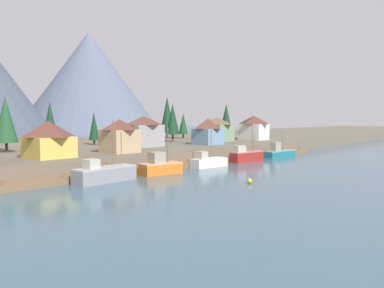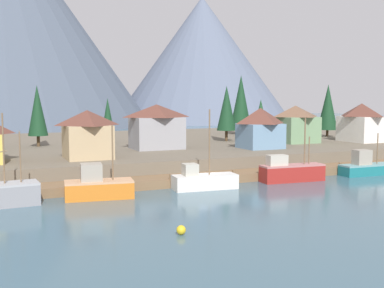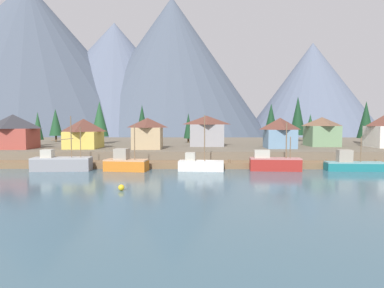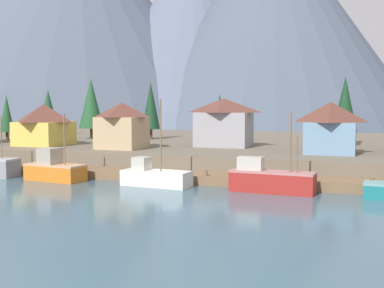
# 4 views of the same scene
# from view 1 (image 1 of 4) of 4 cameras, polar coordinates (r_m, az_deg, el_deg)

# --- Properties ---
(ground_plane) EXTENTS (400.00, 400.00, 1.00)m
(ground_plane) POSITION_cam_1_polar(r_m,az_deg,el_deg) (88.14, -7.98, -2.29)
(ground_plane) COLOR #3D5B6B
(dock) EXTENTS (80.00, 4.00, 1.60)m
(dock) POSITION_cam_1_polar(r_m,az_deg,el_deg) (74.85, 0.64, -2.62)
(dock) COLOR brown
(dock) RESTS_ON ground_plane
(shoreline_bank) EXTENTS (400.00, 56.00, 2.50)m
(shoreline_bank) POSITION_cam_1_polar(r_m,az_deg,el_deg) (97.61, -12.38, -0.69)
(shoreline_bank) COLOR #665B4C
(shoreline_bank) RESTS_ON ground_plane
(mountain_far_ridge) EXTENTS (80.09, 80.09, 55.14)m
(mountain_far_ridge) POSITION_cam_1_polar(r_m,az_deg,el_deg) (232.32, -14.45, 8.52)
(mountain_far_ridge) COLOR slate
(mountain_far_ridge) RESTS_ON ground_plane
(fishing_boat_grey) EXTENTS (9.25, 3.36, 8.67)m
(fishing_boat_grey) POSITION_cam_1_polar(r_m,az_deg,el_deg) (56.94, -12.47, -4.16)
(fishing_boat_grey) COLOR gray
(fishing_boat_grey) RESTS_ON ground_plane
(fishing_boat_orange) EXTENTS (7.04, 3.64, 7.34)m
(fishing_boat_orange) POSITION_cam_1_polar(r_m,az_deg,el_deg) (63.15, -4.59, -3.22)
(fishing_boat_orange) COLOR #CC6B1E
(fishing_boat_orange) RESTS_ON ground_plane
(fishing_boat_white) EXTENTS (7.33, 3.14, 8.83)m
(fishing_boat_white) POSITION_cam_1_polar(r_m,az_deg,el_deg) (71.73, 2.33, -2.54)
(fishing_boat_white) COLOR silver
(fishing_boat_white) RESTS_ON ground_plane
(fishing_boat_red) EXTENTS (8.10, 2.83, 7.64)m
(fishing_boat_red) POSITION_cam_1_polar(r_m,az_deg,el_deg) (80.99, 7.74, -1.64)
(fishing_boat_red) COLOR maroon
(fishing_boat_red) RESTS_ON ground_plane
(fishing_boat_teal) EXTENTS (9.20, 2.75, 5.45)m
(fishing_boat_teal) POSITION_cam_1_polar(r_m,az_deg,el_deg) (91.48, 12.34, -1.16)
(fishing_boat_teal) COLOR #196B70
(fishing_boat_teal) RESTS_ON ground_plane
(house_blue) EXTENTS (6.04, 5.56, 6.11)m
(house_blue) POSITION_cam_1_polar(r_m,az_deg,el_deg) (93.06, 2.28, 1.87)
(house_blue) COLOR #6689A8
(house_blue) RESTS_ON shoreline_bank
(house_yellow) EXTENTS (6.62, 7.30, 5.91)m
(house_yellow) POSITION_cam_1_polar(r_m,az_deg,el_deg) (68.01, -19.79, 0.70)
(house_yellow) COLOR gold
(house_yellow) RESTS_ON shoreline_bank
(house_tan) EXTENTS (5.80, 5.86, 6.07)m
(house_tan) POSITION_cam_1_polar(r_m,az_deg,el_deg) (73.77, -10.30, 1.19)
(house_tan) COLOR tan
(house_tan) RESTS_ON shoreline_bank
(house_grey) EXTENTS (7.57, 5.81, 6.65)m
(house_grey) POSITION_cam_1_polar(r_m,az_deg,el_deg) (86.93, -6.90, 1.86)
(house_grey) COLOR gray
(house_grey) RESTS_ON shoreline_bank
(house_green) EXTENTS (6.49, 6.67, 6.32)m
(house_green) POSITION_cam_1_polar(r_m,az_deg,el_deg) (104.93, 3.70, 2.18)
(house_green) COLOR #6B8E66
(house_green) RESTS_ON shoreline_bank
(house_white) EXTENTS (5.48, 7.32, 6.68)m
(house_white) POSITION_cam_1_polar(r_m,az_deg,el_deg) (112.11, 8.79, 2.35)
(house_white) COLOR silver
(house_white) RESTS_ON shoreline_bank
(conifer_near_right) EXTENTS (3.07, 3.07, 9.62)m
(conifer_near_right) POSITION_cam_1_polar(r_m,az_deg,el_deg) (87.31, -19.62, 3.13)
(conifer_near_right) COLOR #4C3823
(conifer_near_right) RESTS_ON shoreline_bank
(conifer_mid_left) EXTENTS (3.44, 3.44, 9.75)m
(conifer_mid_left) POSITION_cam_1_polar(r_m,az_deg,el_deg) (102.83, -2.78, 3.57)
(conifer_mid_left) COLOR #4C3823
(conifer_mid_left) RESTS_ON shoreline_bank
(conifer_mid_right) EXTENTS (4.20, 4.20, 10.31)m
(conifer_mid_right) POSITION_cam_1_polar(r_m,az_deg,el_deg) (80.80, -25.08, 3.20)
(conifer_mid_right) COLOR #4C3823
(conifer_mid_right) RESTS_ON shoreline_bank
(conifer_back_right) EXTENTS (2.38, 2.38, 7.59)m
(conifer_back_right) POSITION_cam_1_polar(r_m,az_deg,el_deg) (94.70, -13.83, 2.50)
(conifer_back_right) COLOR #4C3823
(conifer_back_right) RESTS_ON shoreline_bank
(conifer_centre) EXTENTS (4.28, 4.28, 12.42)m
(conifer_centre) POSITION_cam_1_polar(r_m,az_deg,el_deg) (119.74, -3.56, 4.23)
(conifer_centre) COLOR #4C3823
(conifer_centre) RESTS_ON shoreline_bank
(conifer_far_left) EXTENTS (3.89, 3.89, 10.27)m
(conifer_far_left) POSITION_cam_1_polar(r_m,az_deg,el_deg) (120.60, 4.90, 3.65)
(conifer_far_left) COLOR #4C3823
(conifer_far_left) RESTS_ON shoreline_bank
(conifer_far_right) EXTENTS (2.75, 2.75, 7.39)m
(conifer_far_right) POSITION_cam_1_polar(r_m,az_deg,el_deg) (117.47, -1.26, 2.93)
(conifer_far_right) COLOR #4C3823
(conifer_far_right) RESTS_ON shoreline_bank
(channel_buoy) EXTENTS (0.70, 0.70, 0.70)m
(channel_buoy) POSITION_cam_1_polar(r_m,az_deg,el_deg) (55.20, 8.23, -5.24)
(channel_buoy) COLOR gold
(channel_buoy) RESTS_ON ground_plane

